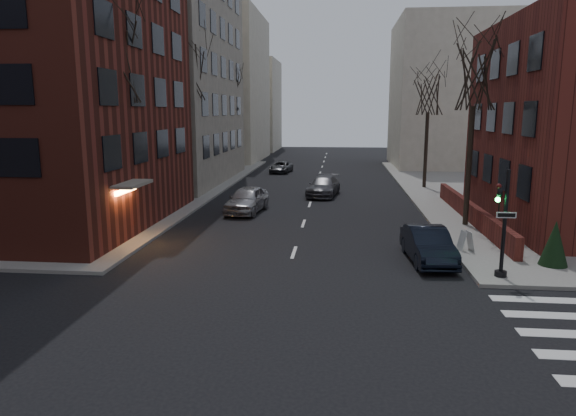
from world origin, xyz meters
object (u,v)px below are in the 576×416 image
object	(u,v)px
tree_left_a	(112,62)
car_lane_gray	(324,186)
traffic_signal	(502,230)
car_lane_far	(281,167)
car_lane_silver	(247,200)
streetlamp_far	(240,131)
sandwich_board	(466,241)
streetlamp_near	(180,142)
tree_right_b	(429,93)
parked_sedan	(428,245)
tree_left_c	(229,92)
tree_right_a	(475,75)
evergreen_shrub	(555,243)
tree_left_b	(187,71)

from	to	relation	value
tree_left_a	car_lane_gray	world-z (taller)	tree_left_a
traffic_signal	car_lane_far	xyz separation A→B (m)	(-11.92, 32.83, -1.35)
car_lane_silver	car_lane_gray	xyz separation A→B (m)	(4.52, 6.79, -0.09)
streetlamp_far	sandwich_board	size ratio (longest dim) A/B	7.07
streetlamp_near	streetlamp_far	xyz separation A→B (m)	(0.00, 20.00, 0.00)
car_lane_silver	tree_right_b	bearing A→B (deg)	48.51
car_lane_silver	parked_sedan	bearing A→B (deg)	-39.10
car_lane_far	sandwich_board	bearing A→B (deg)	-62.42
tree_left_a	parked_sedan	bearing A→B (deg)	-11.14
streetlamp_near	parked_sedan	world-z (taller)	streetlamp_near
tree_left_c	car_lane_far	xyz separation A→B (m)	(4.81, 1.83, -7.47)
traffic_signal	tree_right_a	world-z (taller)	tree_right_a
streetlamp_far	evergreen_shrub	distance (m)	36.64
car_lane_far	sandwich_board	world-z (taller)	car_lane_far
tree_left_a	tree_right_a	world-z (taller)	tree_left_a
car_lane_far	traffic_signal	bearing A→B (deg)	-63.97
tree_left_b	evergreen_shrub	world-z (taller)	tree_left_b
tree_right_b	car_lane_gray	xyz separation A→B (m)	(-8.00, -4.31, -6.87)
tree_right_b	car_lane_far	size ratio (longest dim) A/B	2.27
streetlamp_near	parked_sedan	bearing A→B (deg)	-38.01
streetlamp_far	car_lane_silver	xyz separation A→B (m)	(4.48, -21.11, -3.43)
tree_left_c	car_lane_gray	bearing A→B (deg)	-52.06
parked_sedan	car_lane_silver	distance (m)	13.54
tree_left_a	evergreen_shrub	bearing A→B (deg)	-9.83
traffic_signal	tree_right_b	world-z (taller)	tree_right_b
streetlamp_far	car_lane_silver	bearing A→B (deg)	-78.01
tree_left_c	streetlamp_near	xyz separation A→B (m)	(0.60, -18.00, -3.79)
tree_right_b	traffic_signal	bearing A→B (deg)	-92.15
tree_left_a	car_lane_silver	distance (m)	11.50
evergreen_shrub	car_lane_silver	bearing A→B (deg)	144.24
tree_left_a	sandwich_board	bearing A→B (deg)	-5.02
traffic_signal	tree_right_a	distance (m)	10.92
traffic_signal	tree_right_b	size ratio (longest dim) A/B	0.44
tree_right_b	tree_left_b	bearing A→B (deg)	-161.18
car_lane_far	car_lane_gray	bearing A→B (deg)	-65.24
tree_right_b	car_lane_silver	xyz separation A→B (m)	(-12.52, -11.11, -6.78)
tree_left_b	tree_left_c	size ratio (longest dim) A/B	1.11
tree_left_b	tree_right_b	xyz separation A→B (m)	(17.60, 6.00, -1.33)
sandwich_board	tree_left_b	bearing A→B (deg)	126.68
tree_left_b	parked_sedan	world-z (taller)	tree_left_b
tree_left_a	car_lane_silver	xyz separation A→B (m)	(5.08, 6.89, -7.67)
car_lane_far	evergreen_shrub	distance (m)	34.38
streetlamp_near	car_lane_far	xyz separation A→B (m)	(4.21, 19.83, -3.68)
tree_right_b	streetlamp_far	world-z (taller)	tree_right_b
tree_right_b	tree_left_a	bearing A→B (deg)	-134.36
streetlamp_near	car_lane_gray	xyz separation A→B (m)	(9.00, 5.69, -3.52)
tree_left_b	car_lane_gray	bearing A→B (deg)	9.97
tree_right_a	streetlamp_near	bearing A→B (deg)	166.76
streetlamp_far	car_lane_silver	world-z (taller)	streetlamp_far
tree_right_a	parked_sedan	bearing A→B (deg)	-114.47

